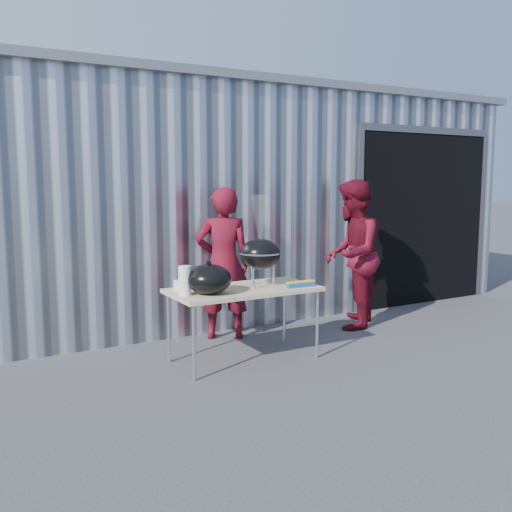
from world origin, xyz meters
TOP-DOWN VIEW (x-y plane):
  - ground at (0.00, 0.00)m, footprint 80.00×80.00m
  - building at (0.92, 4.59)m, footprint 8.20×6.20m
  - folding_table at (-0.34, 0.58)m, footprint 1.50×0.75m
  - kettle_grill at (-0.15, 0.59)m, footprint 0.43×0.43m
  - grill_lid at (-0.78, 0.48)m, footprint 0.44×0.44m
  - paper_towels at (-1.00, 0.53)m, footprint 0.12×0.12m
  - white_tub at (-0.89, 0.77)m, footprint 0.20×0.15m
  - foil_box at (0.18, 0.33)m, footprint 0.32×0.06m
  - person_cook at (-0.15, 1.44)m, footprint 0.76×0.64m
  - person_bystander at (1.46, 1.10)m, footprint 1.13×1.12m

SIDE VIEW (x-z plane):
  - ground at x=0.00m, z-range 0.00..0.00m
  - folding_table at x=-0.34m, z-range 0.33..1.08m
  - foil_box at x=0.18m, z-range 0.75..0.81m
  - white_tub at x=-0.89m, z-range 0.75..0.85m
  - person_cook at x=-0.15m, z-range 0.00..1.76m
  - paper_towels at x=-1.00m, z-range 0.75..1.03m
  - grill_lid at x=-0.78m, z-range 0.74..1.05m
  - person_bystander at x=1.46m, z-range 0.00..1.84m
  - kettle_grill at x=-0.15m, z-range 0.71..1.64m
  - building at x=0.92m, z-range -0.01..3.09m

